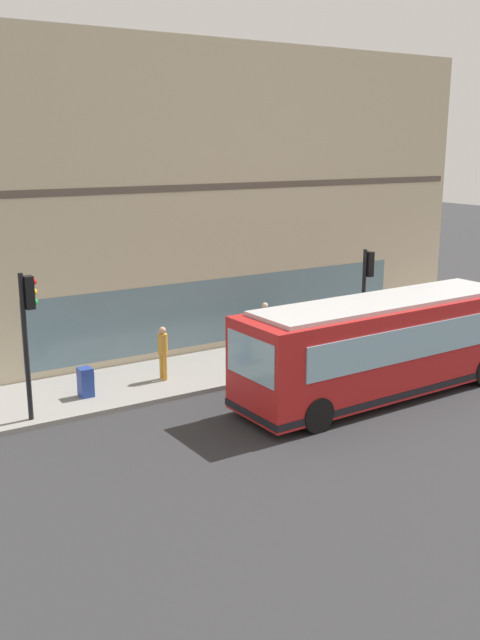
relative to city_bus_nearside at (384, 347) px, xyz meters
name	(u,v)px	position (x,y,z in m)	size (l,w,h in m)	color
ground	(337,400)	(0.38, 1.46, -1.55)	(120.00, 120.00, 0.00)	#2D2D30
sidewalk_curb	(257,360)	(4.87, 1.46, -1.48)	(3.78, 40.00, 0.15)	gray
building_corner	(180,196)	(10.65, 1.46, 4.02)	(7.84, 22.17, 11.16)	beige
city_bus_nearside	(384,347)	(0.00, 0.00, 0.00)	(2.82, 10.10, 3.07)	red
traffic_light_near_corner	(367,281)	(3.48, -2.36, 1.26)	(0.32, 0.49, 3.82)	black
traffic_light_down_block	(28,318)	(3.43, 9.87, 1.49)	(0.32, 0.49, 4.15)	black
fire_hydrant	(340,323)	(6.11, -3.42, -1.04)	(0.35, 0.35, 0.74)	gold
pedestrian_near_hydrant	(265,322)	(5.83, 0.48, -0.39)	(0.32, 0.32, 1.75)	#3F8C4C
pedestrian_near_building_entrance	(410,302)	(5.60, -6.79, -0.44)	(0.32, 0.32, 1.68)	black
pedestrian_walking_along_curb	(163,349)	(4.56, 5.32, -0.38)	(0.32, 0.32, 1.77)	gold
newspaper_vending_box	(86,382)	(4.39, 8.02, -0.95)	(0.44, 0.42, 0.90)	#263F99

